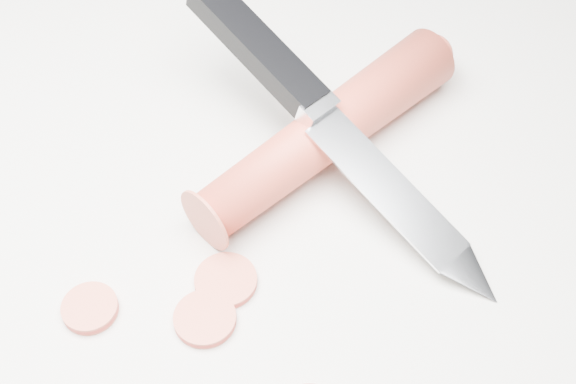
# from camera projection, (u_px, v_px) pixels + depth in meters

# --- Properties ---
(ground) EXTENTS (2.40, 2.40, 0.00)m
(ground) POSITION_uv_depth(u_px,v_px,m) (230.00, 287.00, 0.47)
(ground) COLOR beige
(ground) RESTS_ON ground
(carrot) EXTENTS (0.16, 0.18, 0.04)m
(carrot) POSITION_uv_depth(u_px,v_px,m) (327.00, 131.00, 0.52)
(carrot) COLOR red
(carrot) RESTS_ON ground
(carrot_slice_0) EXTENTS (0.04, 0.04, 0.01)m
(carrot_slice_0) POSITION_uv_depth(u_px,v_px,m) (205.00, 319.00, 0.46)
(carrot_slice_0) COLOR #C24E37
(carrot_slice_0) RESTS_ON ground
(carrot_slice_2) EXTENTS (0.04, 0.04, 0.01)m
(carrot_slice_2) POSITION_uv_depth(u_px,v_px,m) (226.00, 281.00, 0.47)
(carrot_slice_2) COLOR #C24E37
(carrot_slice_2) RESTS_ON ground
(carrot_slice_5) EXTENTS (0.03, 0.03, 0.01)m
(carrot_slice_5) POSITION_uv_depth(u_px,v_px,m) (90.00, 308.00, 0.46)
(carrot_slice_5) COLOR #C24E37
(carrot_slice_5) RESTS_ON ground
(kitchen_knife) EXTENTS (0.23, 0.20, 0.09)m
(kitchen_knife) POSITION_uv_depth(u_px,v_px,m) (336.00, 124.00, 0.50)
(kitchen_knife) COLOR silver
(kitchen_knife) RESTS_ON ground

